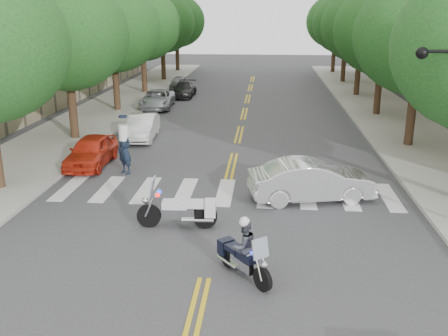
# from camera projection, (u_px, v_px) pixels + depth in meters

# --- Properties ---
(ground) EXTENTS (140.00, 140.00, 0.00)m
(ground) POSITION_uv_depth(u_px,v_px,m) (204.00, 278.00, 13.08)
(ground) COLOR #38383A
(ground) RESTS_ON ground
(sidewalk_left) EXTENTS (5.00, 60.00, 0.15)m
(sidewalk_left) POSITION_uv_depth(u_px,v_px,m) (108.00, 110.00, 34.73)
(sidewalk_left) COLOR #9E9991
(sidewalk_left) RESTS_ON ground
(sidewalk_right) EXTENTS (5.00, 60.00, 0.15)m
(sidewalk_right) POSITION_uv_depth(u_px,v_px,m) (387.00, 115.00, 33.17)
(sidewalk_right) COLOR #9E9991
(sidewalk_right) RESTS_ON ground
(tree_l_1) EXTENTS (6.40, 6.40, 8.45)m
(tree_l_1) POSITION_uv_depth(u_px,v_px,m) (66.00, 34.00, 25.42)
(tree_l_1) COLOR #382316
(tree_l_1) RESTS_ON ground
(tree_l_2) EXTENTS (6.40, 6.40, 8.45)m
(tree_l_2) POSITION_uv_depth(u_px,v_px,m) (113.00, 29.00, 33.02)
(tree_l_2) COLOR #382316
(tree_l_2) RESTS_ON ground
(tree_l_3) EXTENTS (6.40, 6.40, 8.45)m
(tree_l_3) POSITION_uv_depth(u_px,v_px,m) (142.00, 25.00, 40.62)
(tree_l_3) COLOR #382316
(tree_l_3) RESTS_ON ground
(tree_l_4) EXTENTS (6.40, 6.40, 8.45)m
(tree_l_4) POSITION_uv_depth(u_px,v_px,m) (162.00, 23.00, 48.22)
(tree_l_4) COLOR #382316
(tree_l_4) RESTS_ON ground
(tree_l_5) EXTENTS (6.40, 6.40, 8.45)m
(tree_l_5) POSITION_uv_depth(u_px,v_px,m) (176.00, 21.00, 55.82)
(tree_l_5) COLOR #382316
(tree_l_5) RESTS_ON ground
(tree_r_1) EXTENTS (6.40, 6.40, 8.45)m
(tree_r_1) POSITION_uv_depth(u_px,v_px,m) (420.00, 36.00, 23.98)
(tree_r_1) COLOR #382316
(tree_r_1) RESTS_ON ground
(tree_r_2) EXTENTS (6.40, 6.40, 8.45)m
(tree_r_2) POSITION_uv_depth(u_px,v_px,m) (384.00, 30.00, 31.58)
(tree_r_2) COLOR #382316
(tree_r_2) RESTS_ON ground
(tree_r_3) EXTENTS (6.40, 6.40, 8.45)m
(tree_r_3) POSITION_uv_depth(u_px,v_px,m) (362.00, 26.00, 39.18)
(tree_r_3) COLOR #382316
(tree_r_3) RESTS_ON ground
(tree_r_4) EXTENTS (6.40, 6.40, 8.45)m
(tree_r_4) POSITION_uv_depth(u_px,v_px,m) (347.00, 23.00, 46.78)
(tree_r_4) COLOR #382316
(tree_r_4) RESTS_ON ground
(tree_r_5) EXTENTS (6.40, 6.40, 8.45)m
(tree_r_5) POSITION_uv_depth(u_px,v_px,m) (336.00, 22.00, 54.38)
(tree_r_5) COLOR #382316
(tree_r_5) RESTS_ON ground
(motorcycle_police) EXTENTS (1.52, 1.79, 1.72)m
(motorcycle_police) POSITION_uv_depth(u_px,v_px,m) (243.00, 250.00, 12.95)
(motorcycle_police) COLOR black
(motorcycle_police) RESTS_ON ground
(motorcycle_parked) EXTENTS (2.60, 0.65, 1.68)m
(motorcycle_parked) POSITION_uv_depth(u_px,v_px,m) (184.00, 211.00, 15.99)
(motorcycle_parked) COLOR black
(motorcycle_parked) RESTS_ON ground
(officer_standing) EXTENTS (0.89, 0.82, 2.05)m
(officer_standing) POSITION_uv_depth(u_px,v_px,m) (125.00, 150.00, 21.21)
(officer_standing) COLOR #162031
(officer_standing) RESTS_ON ground
(convertible) EXTENTS (4.80, 2.55, 1.50)m
(convertible) POSITION_uv_depth(u_px,v_px,m) (312.00, 181.00, 18.29)
(convertible) COLOR silver
(convertible) RESTS_ON ground
(parked_car_a) EXTENTS (1.62, 3.99, 1.36)m
(parked_car_a) POSITION_uv_depth(u_px,v_px,m) (91.00, 151.00, 22.41)
(parked_car_a) COLOR red
(parked_car_a) RESTS_ON ground
(parked_car_b) EXTENTS (1.66, 4.10, 1.32)m
(parked_car_b) POSITION_uv_depth(u_px,v_px,m) (142.00, 127.00, 27.08)
(parked_car_b) COLOR white
(parked_car_b) RESTS_ON ground
(parked_car_c) EXTENTS (2.49, 4.81, 1.29)m
(parked_car_c) POSITION_uv_depth(u_px,v_px,m) (157.00, 99.00, 35.72)
(parked_car_c) COLOR #A3A4AA
(parked_car_c) RESTS_ON ground
(parked_car_d) EXTENTS (1.66, 4.07, 1.18)m
(parked_car_d) POSITION_uv_depth(u_px,v_px,m) (184.00, 90.00, 40.40)
(parked_car_d) COLOR black
(parked_car_d) RESTS_ON ground
(parked_car_e) EXTENTS (1.44, 3.44, 1.16)m
(parked_car_e) POSITION_uv_depth(u_px,v_px,m) (179.00, 83.00, 44.40)
(parked_car_e) COLOR #939398
(parked_car_e) RESTS_ON ground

